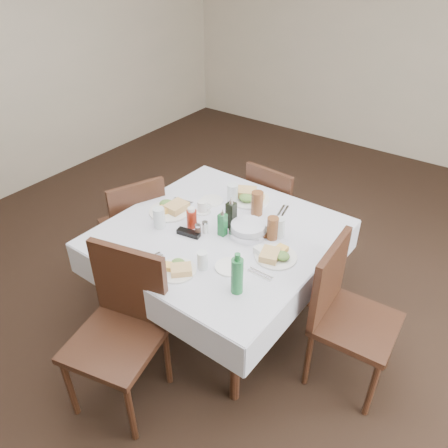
% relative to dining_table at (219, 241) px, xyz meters
% --- Properties ---
extents(ground_plane, '(7.00, 7.00, 0.00)m').
position_rel_dining_table_xyz_m(ground_plane, '(0.08, 0.10, -0.69)').
color(ground_plane, black).
extents(room_shell, '(6.04, 7.04, 2.80)m').
position_rel_dining_table_xyz_m(room_shell, '(0.08, 0.10, 1.03)').
color(room_shell, '#BBB19A').
rests_on(room_shell, ground).
extents(dining_table, '(1.42, 1.42, 0.76)m').
position_rel_dining_table_xyz_m(dining_table, '(0.00, 0.00, 0.00)').
color(dining_table, black).
rests_on(dining_table, ground).
extents(chair_north, '(0.45, 0.45, 0.89)m').
position_rel_dining_table_xyz_m(chair_north, '(-0.06, 0.85, -0.18)').
color(chair_north, black).
rests_on(chair_north, ground).
extents(chair_south, '(0.57, 0.57, 1.00)m').
position_rel_dining_table_xyz_m(chair_south, '(-0.09, -0.81, -0.12)').
color(chair_south, black).
rests_on(chair_south, ground).
extents(chair_east, '(0.48, 0.48, 0.96)m').
position_rel_dining_table_xyz_m(chair_east, '(0.89, 0.04, -0.13)').
color(chair_east, black).
rests_on(chair_east, ground).
extents(chair_west, '(0.56, 0.56, 0.91)m').
position_rel_dining_table_xyz_m(chair_west, '(-0.80, -0.01, -0.17)').
color(chair_west, black).
rests_on(chair_west, ground).
extents(meal_north, '(0.30, 0.30, 0.06)m').
position_rel_dining_table_xyz_m(meal_north, '(-0.07, 0.45, 0.10)').
color(meal_north, white).
rests_on(meal_north, dining_table).
extents(meal_south, '(0.23, 0.23, 0.05)m').
position_rel_dining_table_xyz_m(meal_south, '(0.04, -0.47, 0.10)').
color(meal_south, white).
rests_on(meal_south, dining_table).
extents(meal_east, '(0.26, 0.26, 0.06)m').
position_rel_dining_table_xyz_m(meal_east, '(0.44, -0.03, 0.10)').
color(meal_east, white).
rests_on(meal_east, dining_table).
extents(meal_west, '(0.29, 0.29, 0.06)m').
position_rel_dining_table_xyz_m(meal_west, '(-0.42, -0.00, 0.10)').
color(meal_west, white).
rests_on(meal_west, dining_table).
extents(side_plate_a, '(0.17, 0.17, 0.01)m').
position_rel_dining_table_xyz_m(side_plate_a, '(-0.27, 0.28, 0.08)').
color(side_plate_a, white).
rests_on(side_plate_a, dining_table).
extents(side_plate_b, '(0.17, 0.17, 0.01)m').
position_rel_dining_table_xyz_m(side_plate_b, '(0.27, -0.27, 0.08)').
color(side_plate_b, white).
rests_on(side_plate_b, dining_table).
extents(water_n, '(0.08, 0.08, 0.14)m').
position_rel_dining_table_xyz_m(water_n, '(-0.14, 0.35, 0.15)').
color(water_n, silver).
rests_on(water_n, dining_table).
extents(water_s, '(0.06, 0.06, 0.11)m').
position_rel_dining_table_xyz_m(water_s, '(0.14, -0.36, 0.13)').
color(water_s, silver).
rests_on(water_s, dining_table).
extents(water_e, '(0.07, 0.07, 0.13)m').
position_rel_dining_table_xyz_m(water_e, '(0.34, 0.18, 0.14)').
color(water_e, silver).
rests_on(water_e, dining_table).
extents(water_w, '(0.08, 0.08, 0.14)m').
position_rel_dining_table_xyz_m(water_w, '(-0.35, -0.19, 0.15)').
color(water_w, silver).
rests_on(water_w, dining_table).
extents(iced_tea_a, '(0.08, 0.08, 0.17)m').
position_rel_dining_table_xyz_m(iced_tea_a, '(0.09, 0.32, 0.16)').
color(iced_tea_a, brown).
rests_on(iced_tea_a, dining_table).
extents(iced_tea_b, '(0.07, 0.07, 0.15)m').
position_rel_dining_table_xyz_m(iced_tea_b, '(0.32, 0.14, 0.15)').
color(iced_tea_b, brown).
rests_on(iced_tea_b, dining_table).
extents(bread_basket, '(0.25, 0.25, 0.08)m').
position_rel_dining_table_xyz_m(bread_basket, '(0.17, 0.08, 0.12)').
color(bread_basket, silver).
rests_on(bread_basket, dining_table).
extents(oil_cruet_dark, '(0.06, 0.06, 0.23)m').
position_rel_dining_table_xyz_m(oil_cruet_dark, '(0.03, 0.09, 0.18)').
color(oil_cruet_dark, black).
rests_on(oil_cruet_dark, dining_table).
extents(oil_cruet_green, '(0.05, 0.05, 0.20)m').
position_rel_dining_table_xyz_m(oil_cruet_green, '(0.04, -0.02, 0.16)').
color(oil_cruet_green, '#1C6732').
rests_on(oil_cruet_green, dining_table).
extents(ketchup_bottle, '(0.07, 0.07, 0.15)m').
position_rel_dining_table_xyz_m(ketchup_bottle, '(-0.18, -0.06, 0.14)').
color(ketchup_bottle, maroon).
rests_on(ketchup_bottle, dining_table).
extents(salt_shaker, '(0.04, 0.04, 0.08)m').
position_rel_dining_table_xyz_m(salt_shaker, '(-0.06, -0.07, 0.12)').
color(salt_shaker, white).
rests_on(salt_shaker, dining_table).
extents(pepper_shaker, '(0.04, 0.04, 0.09)m').
position_rel_dining_table_xyz_m(pepper_shaker, '(-0.08, -0.12, 0.12)').
color(pepper_shaker, '#3C251C').
rests_on(pepper_shaker, dining_table).
extents(coffee_mug, '(0.12, 0.11, 0.08)m').
position_rel_dining_table_xyz_m(coffee_mug, '(-0.23, 0.13, 0.11)').
color(coffee_mug, white).
rests_on(coffee_mug, dining_table).
extents(sunglasses, '(0.16, 0.08, 0.03)m').
position_rel_dining_table_xyz_m(sunglasses, '(-0.13, -0.15, 0.09)').
color(sunglasses, black).
rests_on(sunglasses, dining_table).
extents(green_bottle, '(0.07, 0.07, 0.26)m').
position_rel_dining_table_xyz_m(green_bottle, '(0.42, -0.41, 0.19)').
color(green_bottle, '#1C6732').
rests_on(green_bottle, dining_table).
extents(sugar_caddy, '(0.11, 0.08, 0.05)m').
position_rel_dining_table_xyz_m(sugar_caddy, '(0.36, -0.06, 0.10)').
color(sugar_caddy, white).
rests_on(sugar_caddy, dining_table).
extents(cutlery_n, '(0.08, 0.18, 0.01)m').
position_rel_dining_table_xyz_m(cutlery_n, '(0.22, 0.45, 0.08)').
color(cutlery_n, silver).
rests_on(cutlery_n, dining_table).
extents(cutlery_s, '(0.10, 0.20, 0.01)m').
position_rel_dining_table_xyz_m(cutlery_s, '(-0.16, -0.50, 0.08)').
color(cutlery_s, silver).
rests_on(cutlery_s, dining_table).
extents(cutlery_e, '(0.16, 0.04, 0.01)m').
position_rel_dining_table_xyz_m(cutlery_e, '(0.45, -0.21, 0.08)').
color(cutlery_e, silver).
rests_on(cutlery_e, dining_table).
extents(cutlery_w, '(0.16, 0.06, 0.01)m').
position_rel_dining_table_xyz_m(cutlery_w, '(-0.44, 0.15, 0.08)').
color(cutlery_w, silver).
rests_on(cutlery_w, dining_table).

